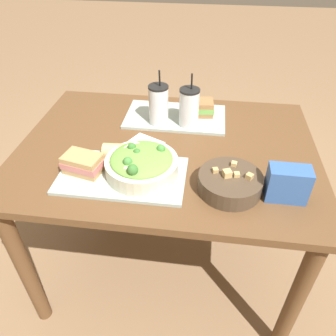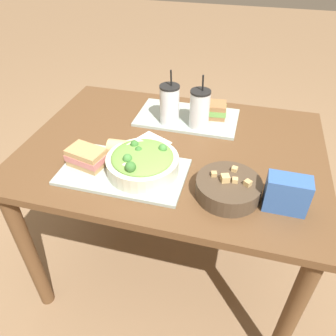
{
  "view_description": "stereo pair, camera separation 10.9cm",
  "coord_description": "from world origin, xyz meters",
  "px_view_note": "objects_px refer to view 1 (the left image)",
  "views": [
    {
      "loc": [
        0.14,
        -1.04,
        1.45
      ],
      "look_at": [
        0.03,
        -0.19,
        0.77
      ],
      "focal_mm": 35.0,
      "sensor_mm": 36.0,
      "label": 1
    },
    {
      "loc": [
        0.25,
        -1.02,
        1.45
      ],
      "look_at": [
        0.03,
        -0.19,
        0.77
      ],
      "focal_mm": 35.0,
      "sensor_mm": 36.0,
      "label": 2
    }
  ],
  "objects_px": {
    "soup_bowl": "(230,182)",
    "sandwich_near": "(83,163)",
    "salad_bowl": "(141,164)",
    "baguette_near": "(123,152)",
    "napkin_folded": "(146,143)",
    "drink_cup_dark": "(159,106)",
    "sandwich_far": "(199,108)",
    "drink_cup_red": "(189,109)",
    "chip_bag": "(288,184)"
  },
  "relations": [
    {
      "from": "soup_bowl",
      "to": "sandwich_near",
      "type": "relative_size",
      "value": 1.41
    },
    {
      "from": "salad_bowl",
      "to": "baguette_near",
      "type": "distance_m",
      "value": 0.11
    },
    {
      "from": "baguette_near",
      "to": "napkin_folded",
      "type": "height_order",
      "value": "baguette_near"
    },
    {
      "from": "baguette_near",
      "to": "salad_bowl",
      "type": "bearing_deg",
      "value": -135.51
    },
    {
      "from": "drink_cup_dark",
      "to": "napkin_folded",
      "type": "distance_m",
      "value": 0.17
    },
    {
      "from": "sandwich_far",
      "to": "napkin_folded",
      "type": "height_order",
      "value": "sandwich_far"
    },
    {
      "from": "baguette_near",
      "to": "drink_cup_red",
      "type": "distance_m",
      "value": 0.35
    },
    {
      "from": "salad_bowl",
      "to": "sandwich_far",
      "type": "bearing_deg",
      "value": 68.82
    },
    {
      "from": "sandwich_far",
      "to": "drink_cup_red",
      "type": "bearing_deg",
      "value": -118.22
    },
    {
      "from": "sandwich_near",
      "to": "napkin_folded",
      "type": "xyz_separation_m",
      "value": [
        0.17,
        0.21,
        -0.04
      ]
    },
    {
      "from": "sandwich_far",
      "to": "chip_bag",
      "type": "bearing_deg",
      "value": -64.05
    },
    {
      "from": "drink_cup_red",
      "to": "chip_bag",
      "type": "bearing_deg",
      "value": -49.1
    },
    {
      "from": "sandwich_near",
      "to": "napkin_folded",
      "type": "height_order",
      "value": "sandwich_near"
    },
    {
      "from": "drink_cup_dark",
      "to": "sandwich_far",
      "type": "bearing_deg",
      "value": 29.97
    },
    {
      "from": "sandwich_far",
      "to": "chip_bag",
      "type": "height_order",
      "value": "chip_bag"
    },
    {
      "from": "soup_bowl",
      "to": "sandwich_near",
      "type": "distance_m",
      "value": 0.5
    },
    {
      "from": "drink_cup_red",
      "to": "baguette_near",
      "type": "bearing_deg",
      "value": -128.42
    },
    {
      "from": "soup_bowl",
      "to": "chip_bag",
      "type": "bearing_deg",
      "value": -4.62
    },
    {
      "from": "sandwich_near",
      "to": "chip_bag",
      "type": "xyz_separation_m",
      "value": [
        0.67,
        -0.03,
        0.01
      ]
    },
    {
      "from": "salad_bowl",
      "to": "drink_cup_dark",
      "type": "relative_size",
      "value": 1.07
    },
    {
      "from": "drink_cup_red",
      "to": "sandwich_far",
      "type": "bearing_deg",
      "value": 67.45
    },
    {
      "from": "soup_bowl",
      "to": "chip_bag",
      "type": "xyz_separation_m",
      "value": [
        0.17,
        -0.01,
        0.03
      ]
    },
    {
      "from": "soup_bowl",
      "to": "drink_cup_red",
      "type": "bearing_deg",
      "value": 113.77
    },
    {
      "from": "chip_bag",
      "to": "sandwich_near",
      "type": "bearing_deg",
      "value": 177.68
    },
    {
      "from": "soup_bowl",
      "to": "sandwich_far",
      "type": "xyz_separation_m",
      "value": [
        -0.13,
        0.47,
        0.01
      ]
    },
    {
      "from": "drink_cup_dark",
      "to": "chip_bag",
      "type": "relative_size",
      "value": 1.82
    },
    {
      "from": "salad_bowl",
      "to": "drink_cup_red",
      "type": "bearing_deg",
      "value": 69.2
    },
    {
      "from": "sandwich_far",
      "to": "sandwich_near",
      "type": "bearing_deg",
      "value": -134.85
    },
    {
      "from": "drink_cup_dark",
      "to": "drink_cup_red",
      "type": "bearing_deg",
      "value": 0.0
    },
    {
      "from": "soup_bowl",
      "to": "baguette_near",
      "type": "relative_size",
      "value": 1.47
    },
    {
      "from": "soup_bowl",
      "to": "drink_cup_dark",
      "type": "relative_size",
      "value": 0.89
    },
    {
      "from": "napkin_folded",
      "to": "salad_bowl",
      "type": "bearing_deg",
      "value": -82.54
    },
    {
      "from": "salad_bowl",
      "to": "drink_cup_red",
      "type": "relative_size",
      "value": 1.1
    },
    {
      "from": "drink_cup_dark",
      "to": "drink_cup_red",
      "type": "distance_m",
      "value": 0.13
    },
    {
      "from": "sandwich_near",
      "to": "salad_bowl",
      "type": "bearing_deg",
      "value": 17.43
    },
    {
      "from": "sandwich_near",
      "to": "chip_bag",
      "type": "bearing_deg",
      "value": 10.14
    },
    {
      "from": "drink_cup_red",
      "to": "sandwich_near",
      "type": "bearing_deg",
      "value": -132.64
    },
    {
      "from": "soup_bowl",
      "to": "napkin_folded",
      "type": "relative_size",
      "value": 1.34
    },
    {
      "from": "chip_bag",
      "to": "baguette_near",
      "type": "bearing_deg",
      "value": 167.95
    },
    {
      "from": "baguette_near",
      "to": "sandwich_far",
      "type": "distance_m",
      "value": 0.44
    },
    {
      "from": "drink_cup_red",
      "to": "napkin_folded",
      "type": "relative_size",
      "value": 1.46
    },
    {
      "from": "salad_bowl",
      "to": "baguette_near",
      "type": "height_order",
      "value": "salad_bowl"
    },
    {
      "from": "sandwich_far",
      "to": "napkin_folded",
      "type": "bearing_deg",
      "value": -134.8
    },
    {
      "from": "sandwich_far",
      "to": "chip_bag",
      "type": "xyz_separation_m",
      "value": [
        0.3,
        -0.49,
        0.01
      ]
    },
    {
      "from": "salad_bowl",
      "to": "chip_bag",
      "type": "xyz_separation_m",
      "value": [
        0.47,
        -0.05,
        0.01
      ]
    },
    {
      "from": "baguette_near",
      "to": "napkin_folded",
      "type": "relative_size",
      "value": 0.91
    },
    {
      "from": "sandwich_near",
      "to": "baguette_near",
      "type": "distance_m",
      "value": 0.15
    },
    {
      "from": "drink_cup_red",
      "to": "napkin_folded",
      "type": "height_order",
      "value": "drink_cup_red"
    },
    {
      "from": "salad_bowl",
      "to": "napkin_folded",
      "type": "height_order",
      "value": "salad_bowl"
    },
    {
      "from": "napkin_folded",
      "to": "baguette_near",
      "type": "bearing_deg",
      "value": -114.84
    }
  ]
}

